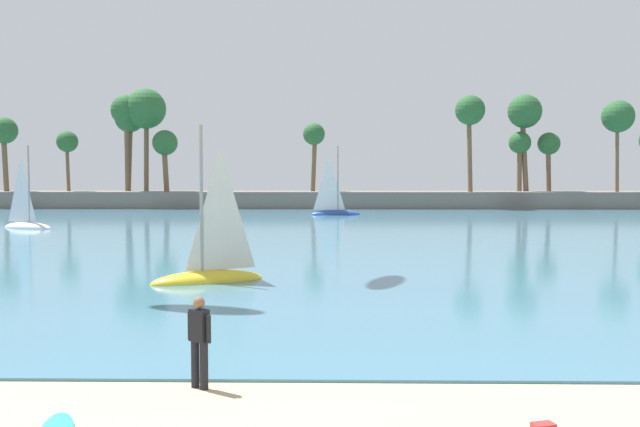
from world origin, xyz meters
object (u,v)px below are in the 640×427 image
Objects in this scene: sailboat_mid_bay at (334,208)px; sailboat_far_left at (27,220)px; sailboat_toward_headland at (210,266)px; person_at_waterline at (199,339)px.

sailboat_far_left is (-20.95, -15.29, -0.05)m from sailboat_mid_bay.
sailboat_mid_bay is 38.92m from sailboat_toward_headland.
sailboat_mid_bay is at bearing 36.11° from sailboat_far_left.
person_at_waterline is 0.28× the size of sailboat_far_left.
person_at_waterline is 0.25× the size of sailboat_mid_bay.
sailboat_mid_bay reaches higher than person_at_waterline.
sailboat_mid_bay reaches higher than sailboat_toward_headland.
sailboat_mid_bay is at bearing 87.16° from person_at_waterline.
sailboat_mid_bay is 25.94m from sailboat_far_left.
sailboat_mid_bay is 1.12× the size of sailboat_toward_headland.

